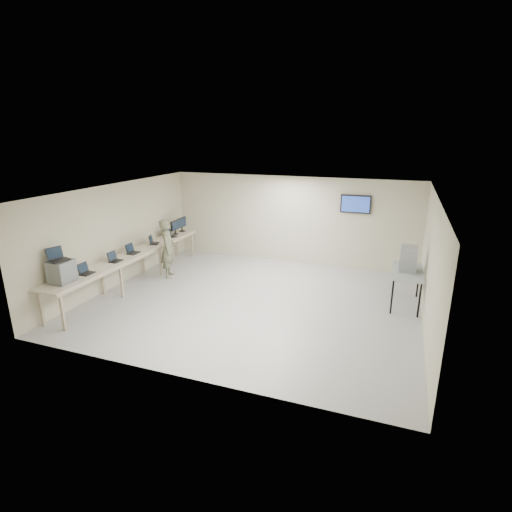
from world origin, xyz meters
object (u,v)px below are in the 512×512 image
(soldier, at_px, (168,248))
(equipment_box, at_px, (62,272))
(side_table, at_px, (408,273))
(workbench, at_px, (132,256))

(soldier, bearing_deg, equipment_box, 147.09)
(side_table, bearing_deg, soldier, -177.99)
(workbench, distance_m, soldier, 1.06)
(equipment_box, distance_m, soldier, 3.34)
(equipment_box, bearing_deg, workbench, 87.85)
(workbench, distance_m, side_table, 7.27)
(side_table, bearing_deg, equipment_box, -154.28)
(soldier, distance_m, side_table, 6.59)
(equipment_box, distance_m, side_table, 8.05)
(equipment_box, height_order, side_table, equipment_box)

